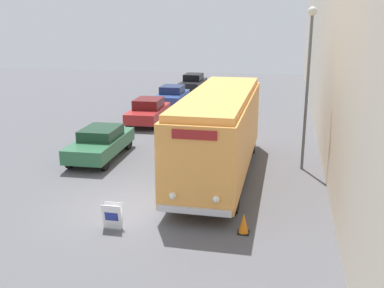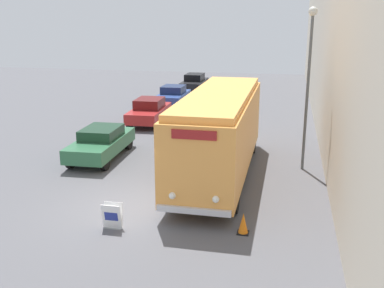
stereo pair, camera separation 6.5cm
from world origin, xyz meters
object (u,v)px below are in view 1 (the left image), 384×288
(parked_car_far, at_px, (172,96))
(sign_board, at_px, (113,217))
(streetlamp, at_px, (309,68))
(parked_car_mid, at_px, (148,111))
(vintage_bus, at_px, (219,130))
(parked_car_distant, at_px, (193,82))
(traffic_cone, at_px, (244,223))
(parked_car_near, at_px, (101,142))

(parked_car_far, bearing_deg, sign_board, -81.27)
(streetlamp, bearing_deg, parked_car_mid, 142.66)
(vintage_bus, xyz_separation_m, sign_board, (-2.45, -5.51, -1.54))
(parked_car_distant, bearing_deg, traffic_cone, -74.88)
(parked_car_mid, relative_size, traffic_cone, 6.98)
(streetlamp, distance_m, parked_car_far, 15.95)
(parked_car_far, distance_m, traffic_cone, 20.55)
(traffic_cone, bearing_deg, parked_car_near, 139.30)
(sign_board, height_order, parked_car_mid, parked_car_mid)
(parked_car_mid, height_order, parked_car_distant, parked_car_mid)
(sign_board, xyz_separation_m, traffic_cone, (3.98, 0.52, -0.08))
(vintage_bus, relative_size, traffic_cone, 15.39)
(vintage_bus, height_order, parked_car_distant, vintage_bus)
(parked_car_near, bearing_deg, vintage_bus, -14.30)
(parked_car_distant, bearing_deg, parked_car_mid, -90.06)
(traffic_cone, bearing_deg, sign_board, -172.62)
(streetlamp, bearing_deg, parked_car_near, -177.66)
(sign_board, bearing_deg, parked_car_distant, 96.74)
(parked_car_near, relative_size, parked_car_distant, 1.01)
(streetlamp, distance_m, parked_car_near, 9.78)
(parked_car_distant, bearing_deg, parked_car_far, -89.93)
(parked_car_far, bearing_deg, vintage_bus, -68.83)
(streetlamp, height_order, parked_car_far, streetlamp)
(sign_board, bearing_deg, traffic_cone, 7.38)
(vintage_bus, height_order, streetlamp, streetlamp)
(sign_board, relative_size, streetlamp, 0.12)
(sign_board, distance_m, traffic_cone, 4.02)
(vintage_bus, bearing_deg, streetlamp, 25.37)
(parked_car_mid, bearing_deg, vintage_bus, -58.66)
(parked_car_mid, bearing_deg, parked_car_distant, 87.53)
(parked_car_distant, bearing_deg, sign_board, -83.22)
(sign_board, bearing_deg, parked_car_far, 99.25)
(parked_car_near, xyz_separation_m, parked_car_far, (0.04, 13.01, 0.03))
(vintage_bus, height_order, parked_car_far, vintage_bus)
(traffic_cone, bearing_deg, parked_car_mid, 118.12)
(vintage_bus, relative_size, streetlamp, 1.49)
(sign_board, relative_size, parked_car_distant, 0.18)
(parked_car_mid, relative_size, parked_car_far, 1.09)
(streetlamp, height_order, parked_car_near, streetlamp)
(parked_car_mid, xyz_separation_m, traffic_cone, (7.23, -13.53, -0.47))
(parked_car_near, height_order, parked_car_mid, parked_car_mid)
(sign_board, distance_m, parked_car_near, 7.49)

